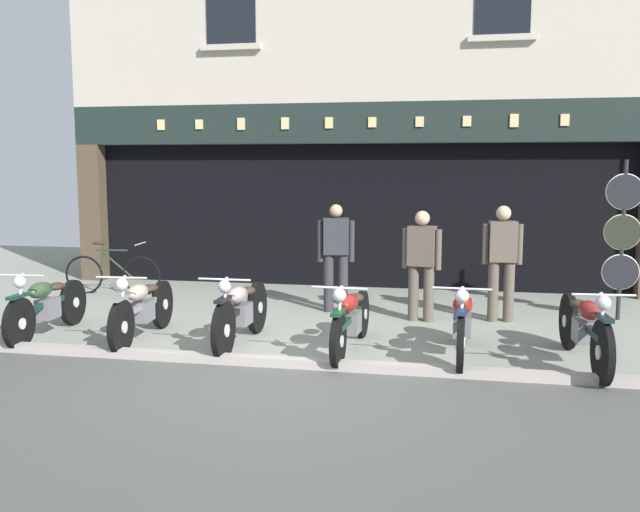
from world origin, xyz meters
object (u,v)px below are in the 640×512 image
object	(u,v)px
motorcycle_right	(585,327)
tyre_sign_pole	(622,233)
leaning_bicycle	(112,273)
salesman_right	(502,258)
motorcycle_center_right	(462,321)
motorcycle_left	(142,307)
motorcycle_far_left	(47,305)
motorcycle_center_left	(241,311)
motorcycle_center	(351,318)
shopkeeper_center	(422,261)
salesman_left	(336,253)
advert_board_near	(271,199)

from	to	relation	value
motorcycle_right	tyre_sign_pole	bearing A→B (deg)	-114.04
leaning_bicycle	salesman_right	bearing A→B (deg)	76.65
motorcycle_center_right	motorcycle_left	bearing A→B (deg)	1.00
motorcycle_far_left	motorcycle_center_left	size ratio (longest dim) A/B	0.98
motorcycle_far_left	leaning_bicycle	size ratio (longest dim) A/B	1.15
motorcycle_center	shopkeeper_center	world-z (taller)	shopkeeper_center
motorcycle_left	motorcycle_right	distance (m)	5.29
motorcycle_center_left	leaning_bicycle	distance (m)	4.37
motorcycle_left	motorcycle_center	distance (m)	2.67
motorcycle_center_right	salesman_right	distance (m)	2.17
motorcycle_far_left	salesman_left	size ratio (longest dim) A/B	1.20
motorcycle_far_left	tyre_sign_pole	size ratio (longest dim) A/B	0.86
salesman_left	tyre_sign_pole	bearing A→B (deg)	171.76
salesman_left	advert_board_near	world-z (taller)	advert_board_near
motorcycle_left	shopkeeper_center	size ratio (longest dim) A/B	1.28
motorcycle_far_left	motorcycle_center_left	xyz separation A→B (m)	(2.61, 0.05, 0.02)
motorcycle_center_right	salesman_right	xyz separation A→B (m)	(0.55, 2.05, 0.48)
motorcycle_far_left	shopkeeper_center	size ratio (longest dim) A/B	1.24
motorcycle_center	advert_board_near	world-z (taller)	advert_board_near
motorcycle_center_left	leaning_bicycle	xyz separation A→B (m)	(-3.26, 2.92, -0.07)
shopkeeper_center	advert_board_near	size ratio (longest dim) A/B	1.74
shopkeeper_center	leaning_bicycle	size ratio (longest dim) A/B	0.93
motorcycle_center_left	leaning_bicycle	world-z (taller)	motorcycle_center_left
salesman_right	motorcycle_center	bearing A→B (deg)	41.19
motorcycle_center_left	shopkeeper_center	bearing A→B (deg)	-138.89
motorcycle_center_right	advert_board_near	bearing A→B (deg)	-50.88
shopkeeper_center	motorcycle_center	bearing A→B (deg)	77.57
motorcycle_left	leaning_bicycle	distance (m)	3.52
salesman_right	tyre_sign_pole	xyz separation A→B (m)	(1.67, 0.43, 0.34)
motorcycle_right	shopkeeper_center	world-z (taller)	shopkeeper_center
motorcycle_center_left	motorcycle_right	size ratio (longest dim) A/B	0.95
motorcycle_center_left	motorcycle_center_right	bearing A→B (deg)	179.31
motorcycle_left	motorcycle_right	xyz separation A→B (m)	(5.29, -0.10, 0.01)
motorcycle_far_left	motorcycle_left	size ratio (longest dim) A/B	0.97
motorcycle_left	shopkeeper_center	distance (m)	3.88
motorcycle_right	motorcycle_center_left	bearing A→B (deg)	-6.08
motorcycle_right	shopkeeper_center	bearing A→B (deg)	-49.90
motorcycle_center_right	motorcycle_center_left	bearing A→B (deg)	0.59
motorcycle_left	shopkeeper_center	bearing A→B (deg)	-155.79
motorcycle_center_left	tyre_sign_pole	bearing A→B (deg)	-153.18
motorcycle_far_left	advert_board_near	distance (m)	5.05
tyre_sign_pole	motorcycle_left	bearing A→B (deg)	-158.54
motorcycle_center	salesman_left	bearing A→B (deg)	-73.05
motorcycle_left	advert_board_near	world-z (taller)	advert_board_near
shopkeeper_center	salesman_right	size ratio (longest dim) A/B	0.96
salesman_left	advert_board_near	distance (m)	2.91
motorcycle_right	shopkeeper_center	size ratio (longest dim) A/B	1.34
motorcycle_right	advert_board_near	bearing A→B (deg)	-48.36
motorcycle_center	advert_board_near	xyz separation A→B (m)	(-2.20, 4.56, 1.18)
motorcycle_left	motorcycle_center	xyz separation A→B (m)	(2.67, -0.03, -0.01)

